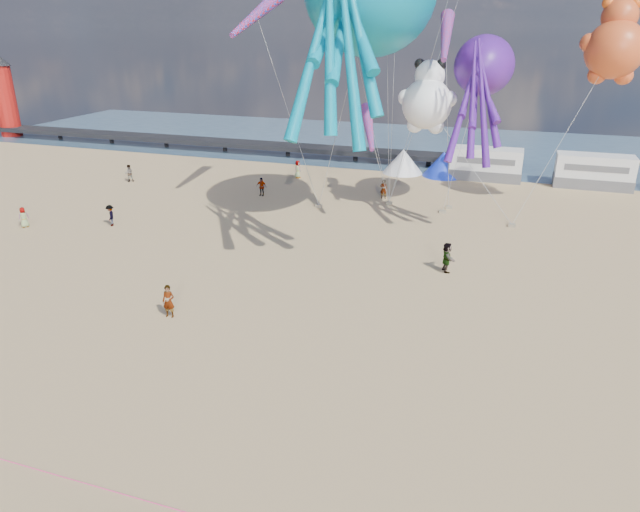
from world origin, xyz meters
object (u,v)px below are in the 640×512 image
at_px(motorhome_1, 594,171).
at_px(windsock_left, 256,15).
at_px(lighthouse, 6,102).
at_px(tent_white, 403,161).
at_px(tent_blue, 443,164).
at_px(sandbag_b, 443,212).
at_px(windsock_mid, 446,37).
at_px(kite_teddy_orange, 615,50).
at_px(beachgoer_6, 298,169).
at_px(motorhome_0, 486,164).
at_px(standing_person, 169,301).
at_px(sandbag_c, 512,225).
at_px(beachgoer_4, 447,257).
at_px(kite_panda, 427,104).
at_px(windsock_right, 369,128).
at_px(beachgoer_2, 110,215).
at_px(sandbag_a, 319,206).
at_px(beachgoer_7, 129,173).
at_px(beachgoer_0, 24,217).
at_px(beachgoer_5, 384,189).
at_px(kite_octopus_purple, 484,66).
at_px(sandbag_d, 449,207).
at_px(sandbag_e, 389,203).
at_px(beachgoer_3, 261,187).

bearing_deg(motorhome_1, windsock_left, -149.20).
height_order(lighthouse, tent_white, lighthouse).
distance_m(lighthouse, tent_blue, 58.23).
height_order(sandbag_b, windsock_mid, windsock_mid).
bearing_deg(kite_teddy_orange, beachgoer_6, -165.33).
height_order(motorhome_0, standing_person, motorhome_0).
relative_size(sandbag_b, sandbag_c, 1.00).
relative_size(beachgoer_4, windsock_left, 0.23).
bearing_deg(kite_panda, windsock_right, -117.06).
distance_m(beachgoer_2, sandbag_a, 16.07).
xyz_separation_m(tent_white, beachgoer_7, (-23.96, -11.71, -0.39)).
relative_size(motorhome_1, windsock_left, 0.84).
bearing_deg(windsock_left, beachgoer_0, -143.00).
xyz_separation_m(standing_person, windsock_right, (5.71, 17.89, 6.17)).
xyz_separation_m(motorhome_1, windsock_right, (-17.13, -16.28, 5.54)).
xyz_separation_m(beachgoer_5, sandbag_c, (10.66, -4.29, -0.71)).
xyz_separation_m(beachgoer_4, kite_octopus_purple, (0.31, 12.39, 10.19)).
xyz_separation_m(beachgoer_0, kite_teddy_orange, (39.27, 15.71, 11.48)).
height_order(sandbag_d, kite_octopus_purple, kite_octopus_purple).
bearing_deg(beachgoer_5, motorhome_0, -136.42).
xyz_separation_m(sandbag_e, kite_teddy_orange, (15.10, 1.40, 12.12)).
xyz_separation_m(tent_blue, beachgoer_5, (-3.80, -9.63, -0.38)).
bearing_deg(kite_octopus_purple, standing_person, -139.41).
bearing_deg(sandbag_a, lighthouse, 160.28).
bearing_deg(sandbag_c, beachgoer_2, -161.92).
bearing_deg(standing_person, beachgoer_3, 94.78).
height_order(motorhome_1, kite_panda, kite_panda).
height_order(tent_blue, beachgoer_7, tent_blue).
distance_m(motorhome_0, windsock_left, 26.02).
distance_m(tent_white, sandbag_e, 11.23).
bearing_deg(windsock_mid, beachgoer_0, -165.22).
bearing_deg(windsock_mid, kite_teddy_orange, 16.36).
bearing_deg(tent_blue, beachgoer_5, -111.53).
bearing_deg(beachgoer_7, kite_octopus_purple, 141.90).
relative_size(standing_person, sandbag_a, 3.48).
height_order(tent_white, sandbag_c, tent_white).
xyz_separation_m(beachgoer_6, kite_octopus_purple, (16.86, -6.17, 10.26)).
bearing_deg(sandbag_b, windsock_right, -141.62).
xyz_separation_m(beachgoer_3, sandbag_c, (20.92, -1.76, -0.70)).
distance_m(sandbag_a, kite_octopus_purple, 16.29).
bearing_deg(kite_teddy_orange, kite_octopus_purple, -144.10).
bearing_deg(windsock_right, sandbag_d, 23.92).
relative_size(beachgoer_3, beachgoer_6, 0.94).
bearing_deg(kite_octopus_purple, beachgoer_3, 162.51).
relative_size(beachgoer_5, windsock_right, 0.34).
distance_m(tent_blue, beachgoer_7, 30.31).
relative_size(beachgoer_3, sandbag_e, 3.22).
relative_size(sandbag_d, windsock_right, 0.10).
height_order(beachgoer_3, sandbag_c, beachgoer_3).
bearing_deg(beachgoer_6, lighthouse, 89.34).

